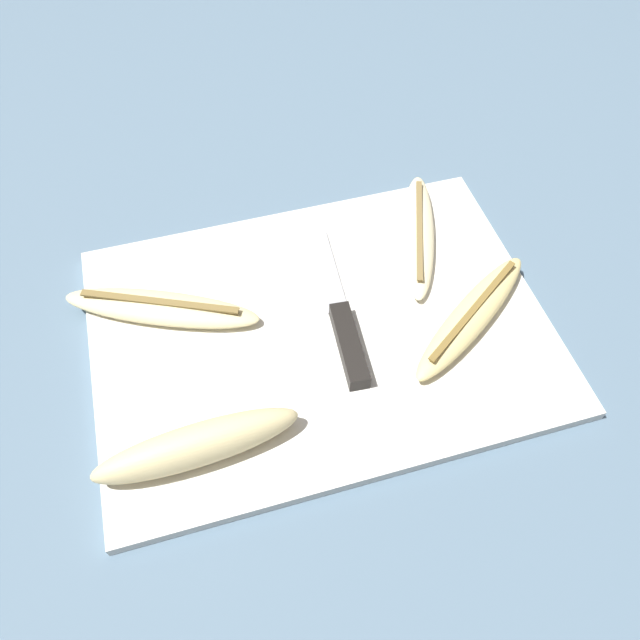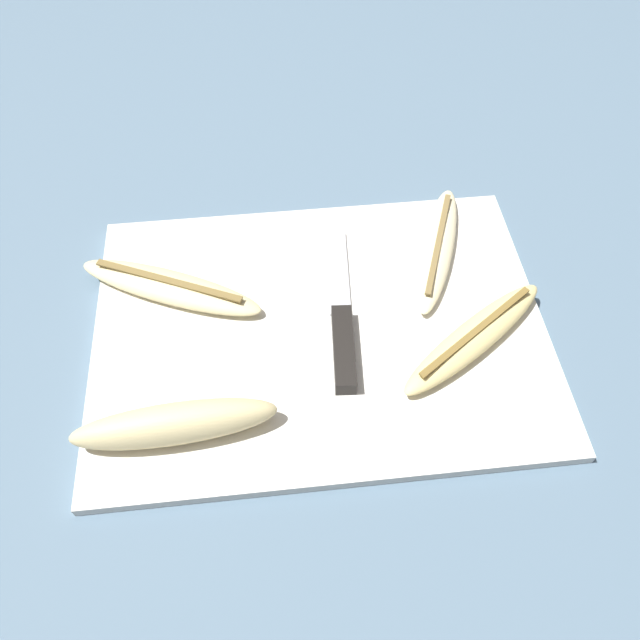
{
  "view_description": "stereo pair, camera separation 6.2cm",
  "coord_description": "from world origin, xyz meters",
  "px_view_note": "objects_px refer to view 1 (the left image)",
  "views": [
    {
      "loc": [
        -0.1,
        -0.35,
        0.53
      ],
      "look_at": [
        0.0,
        0.0,
        0.02
      ],
      "focal_mm": 35.0,
      "sensor_mm": 36.0,
      "label": 1
    },
    {
      "loc": [
        -0.04,
        -0.36,
        0.53
      ],
      "look_at": [
        0.0,
        0.0,
        0.02
      ],
      "focal_mm": 35.0,
      "sensor_mm": 36.0,
      "label": 2
    }
  ],
  "objects_px": {
    "banana_ripe_center": "(197,445)",
    "banana_pale_long": "(418,234)",
    "knife": "(345,330)",
    "banana_golden_short": "(472,315)",
    "banana_soft_right": "(161,308)"
  },
  "relations": [
    {
      "from": "knife",
      "to": "banana_ripe_center",
      "type": "distance_m",
      "value": 0.18
    },
    {
      "from": "knife",
      "to": "banana_ripe_center",
      "type": "bearing_deg",
      "value": -147.01
    },
    {
      "from": "knife",
      "to": "banana_soft_right",
      "type": "xyz_separation_m",
      "value": [
        -0.17,
        0.08,
        0.0
      ]
    },
    {
      "from": "knife",
      "to": "banana_ripe_center",
      "type": "height_order",
      "value": "banana_ripe_center"
    },
    {
      "from": "banana_pale_long",
      "to": "banana_golden_short",
      "type": "bearing_deg",
      "value": -85.09
    },
    {
      "from": "banana_ripe_center",
      "to": "banana_pale_long",
      "type": "xyz_separation_m",
      "value": [
        0.28,
        0.19,
        -0.01
      ]
    },
    {
      "from": "knife",
      "to": "banana_golden_short",
      "type": "relative_size",
      "value": 1.16
    },
    {
      "from": "banana_soft_right",
      "to": "banana_pale_long",
      "type": "xyz_separation_m",
      "value": [
        0.29,
        0.03,
        -0.0
      ]
    },
    {
      "from": "banana_ripe_center",
      "to": "banana_golden_short",
      "type": "relative_size",
      "value": 1.02
    },
    {
      "from": "banana_soft_right",
      "to": "banana_ripe_center",
      "type": "bearing_deg",
      "value": -86.04
    },
    {
      "from": "banana_ripe_center",
      "to": "banana_pale_long",
      "type": "bearing_deg",
      "value": 34.29
    },
    {
      "from": "banana_pale_long",
      "to": "banana_soft_right",
      "type": "bearing_deg",
      "value": -174.91
    },
    {
      "from": "knife",
      "to": "banana_pale_long",
      "type": "bearing_deg",
      "value": 44.99
    },
    {
      "from": "knife",
      "to": "banana_pale_long",
      "type": "distance_m",
      "value": 0.16
    },
    {
      "from": "banana_pale_long",
      "to": "banana_ripe_center",
      "type": "bearing_deg",
      "value": -145.71
    }
  ]
}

